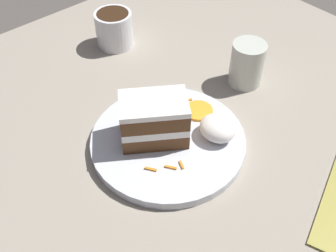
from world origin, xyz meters
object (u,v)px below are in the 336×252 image
(cream_dollop, at_px, (219,129))
(orange_garnish, at_px, (199,111))
(cake_slice, at_px, (154,120))
(coffee_mug, at_px, (114,28))
(drinking_glass, at_px, (246,66))
(plate, at_px, (168,141))

(cream_dollop, xyz_separation_m, orange_garnish, (0.07, -0.02, -0.02))
(cake_slice, relative_size, coffee_mug, 1.59)
(cake_slice, xyz_separation_m, coffee_mug, (0.30, -0.13, -0.02))
(cake_slice, xyz_separation_m, cream_dollop, (-0.07, -0.08, -0.02))
(cream_dollop, distance_m, orange_garnish, 0.07)
(orange_garnish, height_order, drinking_glass, drinking_glass)
(orange_garnish, bearing_deg, cream_dollop, 163.99)
(coffee_mug, bearing_deg, drinking_glass, -157.69)
(plate, distance_m, coffee_mug, 0.34)
(cake_slice, distance_m, coffee_mug, 0.33)
(plate, relative_size, coffee_mug, 3.25)
(plate, xyz_separation_m, cake_slice, (0.02, 0.02, 0.05))
(plate, bearing_deg, drinking_glass, -83.88)
(cream_dollop, height_order, coffee_mug, coffee_mug)
(cake_slice, height_order, coffee_mug, cake_slice)
(plate, height_order, cake_slice, cake_slice)
(cake_slice, distance_m, cream_dollop, 0.11)
(drinking_glass, xyz_separation_m, coffee_mug, (0.29, 0.12, 0.00))
(plate, xyz_separation_m, coffee_mug, (0.32, -0.12, 0.03))
(cream_dollop, bearing_deg, cake_slice, 48.44)
(plate, distance_m, cream_dollop, 0.09)
(plate, relative_size, drinking_glass, 2.96)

